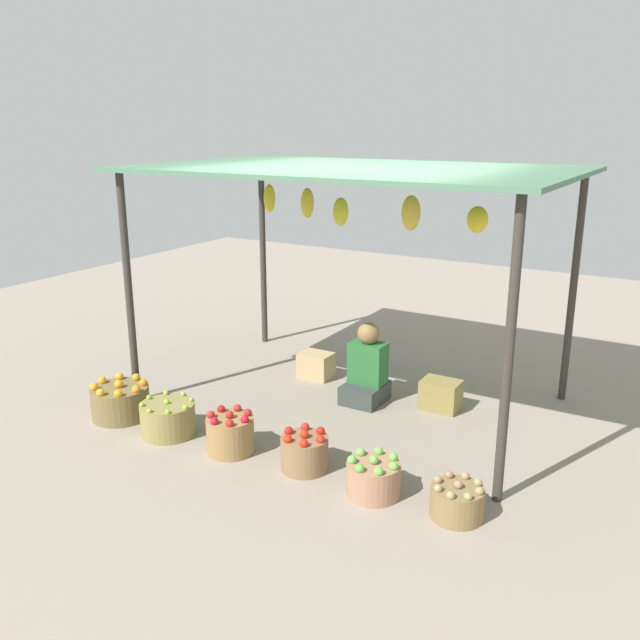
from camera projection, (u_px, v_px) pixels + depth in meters
The scene contains 11 objects.
ground_plane at pixel (350, 399), 6.59m from camera, with size 14.00×14.00×0.00m, color gray.
market_stall_structure at pixel (354, 184), 6.01m from camera, with size 3.82×2.44×2.21m.
vendor_person at pixel (367, 371), 6.49m from camera, with size 0.36×0.44×0.78m.
basket_oranges at pixel (120, 401), 6.17m from camera, with size 0.52×0.52×0.36m.
basket_limes at pixel (168, 419), 5.83m from camera, with size 0.47×0.47×0.32m.
basket_red_apples at pixel (230, 434), 5.51m from camera, with size 0.39×0.39×0.36m.
basket_red_tomatoes at pixel (304, 452), 5.24m from camera, with size 0.37×0.37×0.33m.
basket_green_apples at pixel (373, 478), 4.88m from camera, with size 0.39×0.39×0.31m.
basket_potatoes at pixel (457, 501), 4.61m from camera, with size 0.36×0.36×0.27m.
wooden_crate_near_vendor at pixel (316, 365), 7.13m from camera, with size 0.34×0.25×0.27m, color tan.
wooden_crate_stacked_rear at pixel (441, 395), 6.34m from camera, with size 0.35×0.26×0.28m, color olive.
Camera 1 is at (2.86, -5.41, 2.60)m, focal length 38.13 mm.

